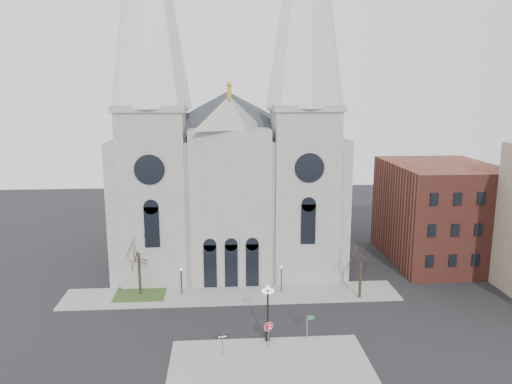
{
  "coord_description": "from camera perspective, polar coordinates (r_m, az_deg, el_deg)",
  "views": [
    {
      "loc": [
        -1.18,
        -45.17,
        24.13
      ],
      "look_at": [
        2.67,
        8.0,
        13.24
      ],
      "focal_mm": 35.0,
      "sensor_mm": 36.0,
      "label": 1
    }
  ],
  "objects": [
    {
      "name": "ground",
      "position": [
        51.22,
        -2.43,
        -16.57
      ],
      "size": [
        160.0,
        160.0,
        0.0
      ],
      "primitive_type": "plane",
      "color": "black",
      "rests_on": "ground"
    },
    {
      "name": "one_way_sign",
      "position": [
        47.81,
        -3.82,
        -16.61
      ],
      "size": [
        0.92,
        0.28,
        2.14
      ],
      "rotation": [
        0.0,
        0.0,
        0.26
      ],
      "color": "slate",
      "rests_on": "sidewalk_near"
    },
    {
      "name": "sidewalk_far",
      "position": [
        61.11,
        -2.75,
        -11.65
      ],
      "size": [
        40.0,
        6.0,
        0.14
      ],
      "primitive_type": "cube",
      "color": "gray",
      "rests_on": "ground"
    },
    {
      "name": "globe_lamp",
      "position": [
        49.3,
        1.35,
        -12.92
      ],
      "size": [
        1.52,
        1.52,
        5.69
      ],
      "rotation": [
        0.0,
        0.0,
        0.29
      ],
      "color": "black",
      "rests_on": "sidewalk_near"
    },
    {
      "name": "grass_patch",
      "position": [
        62.79,
        -13.06,
        -11.28
      ],
      "size": [
        6.0,
        5.0,
        0.18
      ],
      "primitive_type": "cube",
      "color": "#304A1F",
      "rests_on": "ground"
    },
    {
      "name": "bg_building_brick",
      "position": [
        76.01,
        20.22,
        -2.21
      ],
      "size": [
        14.0,
        18.0,
        14.0
      ],
      "primitive_type": "cube",
      "color": "brown",
      "rests_on": "ground"
    },
    {
      "name": "ped_lamp_right",
      "position": [
        61.14,
        2.92,
        -9.36
      ],
      "size": [
        0.32,
        0.32,
        3.26
      ],
      "color": "black",
      "rests_on": "sidewalk_far"
    },
    {
      "name": "stop_sign",
      "position": [
        48.66,
        1.45,
        -15.43
      ],
      "size": [
        0.98,
        0.1,
        2.71
      ],
      "rotation": [
        0.0,
        0.0,
        0.02
      ],
      "color": "slate",
      "rests_on": "sidewalk_near"
    },
    {
      "name": "sidewalk_near",
      "position": [
        47.01,
        1.64,
        -19.24
      ],
      "size": [
        18.0,
        10.0,
        0.14
      ],
      "primitive_type": "cube",
      "color": "gray",
      "rests_on": "ground"
    },
    {
      "name": "cathedral",
      "position": [
        68.27,
        -3.16,
        6.78
      ],
      "size": [
        33.0,
        26.66,
        54.0
      ],
      "color": "gray",
      "rests_on": "ground"
    },
    {
      "name": "tree_right",
      "position": [
        59.85,
        11.9,
        -7.89
      ],
      "size": [
        3.2,
        3.2,
        6.0
      ],
      "color": "black",
      "rests_on": "ground"
    },
    {
      "name": "ped_lamp_left",
      "position": [
        60.9,
        -8.52,
        -9.56
      ],
      "size": [
        0.32,
        0.32,
        3.26
      ],
      "color": "black",
      "rests_on": "sidewalk_far"
    },
    {
      "name": "street_name_sign",
      "position": [
        50.73,
        5.95,
        -14.88
      ],
      "size": [
        0.79,
        0.21,
        2.51
      ],
      "rotation": [
        0.0,
        0.0,
        0.2
      ],
      "color": "slate",
      "rests_on": "sidewalk_near"
    },
    {
      "name": "tree_left",
      "position": [
        60.9,
        -13.3,
        -6.51
      ],
      "size": [
        3.2,
        3.2,
        7.5
      ],
      "color": "black",
      "rests_on": "ground"
    }
  ]
}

